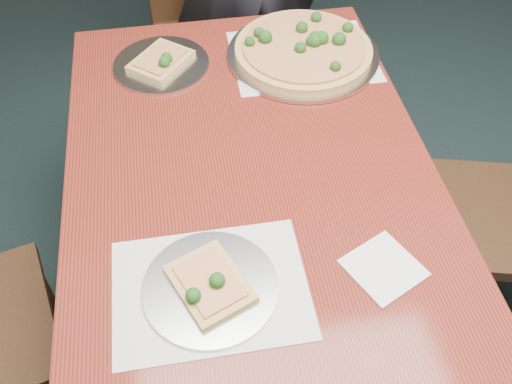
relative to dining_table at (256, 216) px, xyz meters
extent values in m
cube|color=#561711|center=(0.00, 0.00, 0.07)|extent=(0.90, 1.50, 0.04)
cylinder|color=black|center=(-0.39, 0.69, -0.31)|extent=(0.07, 0.07, 0.70)
cylinder|color=black|center=(0.39, 0.69, -0.31)|extent=(0.07, 0.07, 0.70)
cube|color=black|center=(0.01, 1.06, -0.21)|extent=(0.47, 0.47, 0.04)
cylinder|color=black|center=(-0.15, 0.86, -0.44)|extent=(0.04, 0.04, 0.43)
cylinder|color=black|center=(-0.19, 1.22, -0.44)|extent=(0.04, 0.04, 0.43)
cylinder|color=black|center=(0.21, 0.91, -0.44)|extent=(0.04, 0.04, 0.43)
cylinder|color=black|center=(0.16, 1.26, -0.44)|extent=(0.04, 0.04, 0.43)
cylinder|color=black|center=(-0.63, 0.12, -0.44)|extent=(0.04, 0.04, 0.43)
cube|color=black|center=(0.75, 0.04, -0.21)|extent=(0.51, 0.51, 0.04)
cylinder|color=black|center=(0.62, 0.26, -0.44)|extent=(0.04, 0.04, 0.43)
cylinder|color=black|center=(0.53, -0.09, -0.44)|extent=(0.04, 0.04, 0.43)
cube|color=white|center=(0.23, 0.51, 0.09)|extent=(0.42, 0.32, 0.00)
cube|color=white|center=(-0.14, -0.25, 0.09)|extent=(0.40, 0.30, 0.00)
cylinder|color=silver|center=(0.23, 0.51, 0.10)|extent=(0.45, 0.45, 0.01)
cylinder|color=#BA8647|center=(0.23, 0.51, 0.12)|extent=(0.41, 0.41, 0.02)
cylinder|color=#DBBA72|center=(0.23, 0.51, 0.13)|extent=(0.36, 0.36, 0.01)
sphere|color=#194314|center=(0.25, 0.50, 0.14)|extent=(0.03, 0.03, 0.03)
sphere|color=#194314|center=(0.07, 0.53, 0.14)|extent=(0.03, 0.03, 0.03)
sphere|color=#194314|center=(0.37, 0.56, 0.14)|extent=(0.03, 0.03, 0.03)
sphere|color=#194314|center=(0.29, 0.38, 0.14)|extent=(0.03, 0.03, 0.03)
sphere|color=#194314|center=(0.26, 0.50, 0.15)|extent=(0.04, 0.04, 0.04)
sphere|color=#194314|center=(0.21, 0.48, 0.14)|extent=(0.03, 0.03, 0.03)
sphere|color=#194314|center=(0.11, 0.57, 0.14)|extent=(0.03, 0.03, 0.03)
sphere|color=#194314|center=(0.26, 0.52, 0.15)|extent=(0.04, 0.04, 0.04)
sphere|color=#194314|center=(0.29, 0.63, 0.14)|extent=(0.03, 0.03, 0.03)
sphere|color=#194314|center=(0.28, 0.51, 0.15)|extent=(0.04, 0.04, 0.04)
sphere|color=#194314|center=(0.24, 0.58, 0.14)|extent=(0.04, 0.04, 0.04)
sphere|color=#194314|center=(0.27, 0.52, 0.14)|extent=(0.03, 0.03, 0.03)
sphere|color=#194314|center=(0.12, 0.55, 0.15)|extent=(0.04, 0.04, 0.04)
sphere|color=#194314|center=(0.33, 0.50, 0.15)|extent=(0.04, 0.04, 0.04)
cylinder|color=silver|center=(-0.14, -0.25, 0.10)|extent=(0.28, 0.28, 0.01)
cube|color=#BA8647|center=(-0.14, -0.25, 0.11)|extent=(0.19, 0.21, 0.02)
cube|color=#DBBA72|center=(-0.14, -0.25, 0.12)|extent=(0.15, 0.17, 0.01)
sphere|color=#194314|center=(-0.12, -0.26, 0.14)|extent=(0.03, 0.03, 0.03)
sphere|color=#194314|center=(-0.17, -0.28, 0.14)|extent=(0.03, 0.03, 0.03)
cylinder|color=silver|center=(-0.19, 0.53, 0.10)|extent=(0.28, 0.28, 0.01)
cube|color=#BA8647|center=(-0.19, 0.53, 0.11)|extent=(0.21, 0.21, 0.02)
cube|color=#DBBA72|center=(-0.19, 0.53, 0.12)|extent=(0.17, 0.17, 0.01)
sphere|color=#194314|center=(-0.17, 0.51, 0.13)|extent=(0.03, 0.03, 0.03)
sphere|color=#194314|center=(-0.18, 0.49, 0.13)|extent=(0.03, 0.03, 0.03)
cube|color=white|center=(0.23, -0.26, 0.09)|extent=(0.19, 0.19, 0.01)
camera|label=1|loc=(-0.15, -0.87, 1.11)|focal=40.00mm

